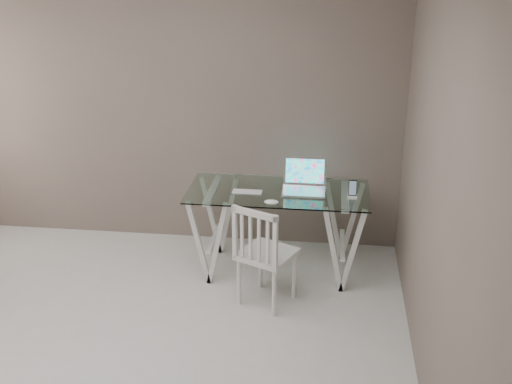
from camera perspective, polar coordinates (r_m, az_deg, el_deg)
room at (r=3.70m, az=-16.03°, el=5.20°), size 4.50×4.52×2.71m
desk at (r=5.46m, az=1.95°, el=-3.43°), size 1.50×0.70×0.75m
chair at (r=4.92m, az=0.57°, el=-5.30°), size 0.52×0.52×0.86m
laptop at (r=5.34m, az=4.30°, el=0.83°), size 0.36×0.31×0.25m
keyboard at (r=5.28m, az=-0.79°, el=0.00°), size 0.26×0.11×0.01m
mouse at (r=5.05m, az=1.38°, el=-0.91°), size 0.12×0.07×0.04m
phone_dock at (r=5.22m, az=8.57°, el=-0.08°), size 0.08×0.08×0.15m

